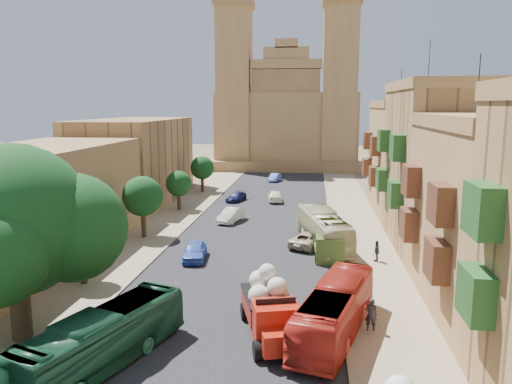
% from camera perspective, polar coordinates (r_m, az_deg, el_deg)
% --- Properties ---
extents(road_surface, '(14.00, 140.00, 0.01)m').
position_cam_1_polar(road_surface, '(50.09, 0.53, -3.72)').
color(road_surface, black).
rests_on(road_surface, ground).
extents(sidewalk_east, '(5.00, 140.00, 0.01)m').
position_cam_1_polar(sidewalk_east, '(50.01, 11.44, -3.94)').
color(sidewalk_east, '#8D785C').
rests_on(sidewalk_east, ground).
extents(sidewalk_west, '(5.00, 140.00, 0.01)m').
position_cam_1_polar(sidewalk_west, '(51.94, -9.97, -3.37)').
color(sidewalk_west, '#8D785C').
rests_on(sidewalk_west, ground).
extents(kerb_east, '(0.25, 140.00, 0.12)m').
position_cam_1_polar(kerb_east, '(49.84, 8.58, -3.83)').
color(kerb_east, '#8D785C').
rests_on(kerb_east, ground).
extents(kerb_west, '(0.25, 140.00, 0.12)m').
position_cam_1_polar(kerb_west, '(51.28, -7.28, -3.41)').
color(kerb_west, '#8D785C').
rests_on(kerb_west, ground).
extents(townhouse_b, '(9.00, 14.00, 14.90)m').
position_cam_1_polar(townhouse_b, '(31.91, 26.25, -2.27)').
color(townhouse_b, olive).
rests_on(townhouse_b, ground).
extents(townhouse_c, '(9.00, 14.00, 17.40)m').
position_cam_1_polar(townhouse_c, '(44.99, 20.50, 3.02)').
color(townhouse_c, '#A07749').
rests_on(townhouse_c, ground).
extents(townhouse_d, '(9.00, 14.00, 15.90)m').
position_cam_1_polar(townhouse_d, '(58.67, 17.24, 3.95)').
color(townhouse_d, olive).
rests_on(townhouse_d, ground).
extents(west_wall, '(1.00, 40.00, 1.80)m').
position_cam_1_polar(west_wall, '(43.66, -17.54, -5.04)').
color(west_wall, olive).
rests_on(west_wall, ground).
extents(west_building_low, '(10.00, 28.00, 8.40)m').
position_cam_1_polar(west_building_low, '(43.82, -25.42, -1.07)').
color(west_building_low, olive).
rests_on(west_building_low, ground).
extents(west_building_mid, '(10.00, 22.00, 10.00)m').
position_cam_1_polar(west_building_mid, '(66.91, -13.68, 3.80)').
color(west_building_mid, '#A07749').
rests_on(west_building_mid, ground).
extents(church, '(28.00, 22.50, 36.30)m').
position_cam_1_polar(church, '(97.17, 3.63, 8.57)').
color(church, olive).
rests_on(church, ground).
extents(ficus_tree, '(10.06, 9.26, 10.06)m').
position_cam_1_polar(ficus_tree, '(27.37, -25.80, -3.50)').
color(ficus_tree, '#35281A').
rests_on(ficus_tree, ground).
extents(street_tree_a, '(2.94, 2.94, 4.52)m').
position_cam_1_polar(street_tree_a, '(35.10, -19.30, -5.18)').
color(street_tree_a, '#35281A').
rests_on(street_tree_a, ground).
extents(street_tree_b, '(3.63, 3.63, 5.58)m').
position_cam_1_polar(street_tree_b, '(45.75, -12.84, -0.50)').
color(street_tree_b, '#35281A').
rests_on(street_tree_b, ground).
extents(street_tree_c, '(2.92, 2.92, 4.48)m').
position_cam_1_polar(street_tree_c, '(57.16, -8.83, 0.93)').
color(street_tree_c, '#35281A').
rests_on(street_tree_c, ground).
extents(street_tree_d, '(3.21, 3.21, 4.93)m').
position_cam_1_polar(street_tree_d, '(68.64, -6.18, 2.75)').
color(street_tree_d, '#35281A').
rests_on(street_tree_d, ground).
extents(red_truck, '(3.85, 6.51, 3.60)m').
position_cam_1_polar(red_truck, '(26.28, 1.66, -13.04)').
color(red_truck, '#AD1C0D').
rests_on(red_truck, ground).
extents(olive_pickup, '(2.28, 4.90, 2.01)m').
position_cam_1_polar(olive_pickup, '(39.93, 8.34, -5.94)').
color(olive_pickup, '#39511E').
rests_on(olive_pickup, ground).
extents(bus_green_north, '(5.41, 9.78, 2.67)m').
position_cam_1_polar(bus_green_north, '(24.62, -17.12, -15.79)').
color(bus_green_north, '#1B5133').
rests_on(bus_green_north, ground).
extents(bus_red_east, '(4.87, 10.06, 2.73)m').
position_cam_1_polar(bus_red_east, '(26.80, 9.01, -13.20)').
color(bus_red_east, '#B0231A').
rests_on(bus_red_east, ground).
extents(bus_cream_east, '(4.80, 10.97, 2.98)m').
position_cam_1_polar(bus_cream_east, '(42.63, 7.71, -4.20)').
color(bus_cream_east, '#C4BE90').
rests_on(bus_cream_east, ground).
extents(car_blue_a, '(2.08, 4.22, 1.38)m').
position_cam_1_polar(car_blue_a, '(39.07, -6.99, -6.71)').
color(car_blue_a, '#3E64CC').
rests_on(car_blue_a, ground).
extents(car_white_a, '(2.53, 4.50, 1.40)m').
position_cam_1_polar(car_white_a, '(51.05, -2.84, -2.66)').
color(car_white_a, silver).
rests_on(car_white_a, ground).
extents(car_cream, '(3.86, 5.08, 1.28)m').
position_cam_1_polar(car_cream, '(42.47, 6.14, -5.40)').
color(car_cream, tan).
rests_on(car_cream, ground).
extents(car_dkblue, '(2.57, 4.09, 1.10)m').
position_cam_1_polar(car_dkblue, '(61.93, -2.26, -0.56)').
color(car_dkblue, '#131243').
rests_on(car_dkblue, ground).
extents(car_white_b, '(2.19, 4.38, 1.43)m').
position_cam_1_polar(car_white_b, '(61.67, 2.19, -0.45)').
color(car_white_b, white).
rests_on(car_white_b, ground).
extents(car_blue_b, '(1.94, 3.88, 1.22)m').
position_cam_1_polar(car_blue_b, '(78.01, 2.15, 1.67)').
color(car_blue_b, '#5379CF').
rests_on(car_blue_b, ground).
extents(pedestrian_a, '(0.66, 0.44, 1.81)m').
position_cam_1_polar(pedestrian_a, '(27.81, 13.01, -13.49)').
color(pedestrian_a, '#27242B').
rests_on(pedestrian_a, ground).
extents(pedestrian_c, '(0.53, 1.01, 1.64)m').
position_cam_1_polar(pedestrian_c, '(39.41, 13.63, -6.58)').
color(pedestrian_c, '#303038').
rests_on(pedestrian_c, ground).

